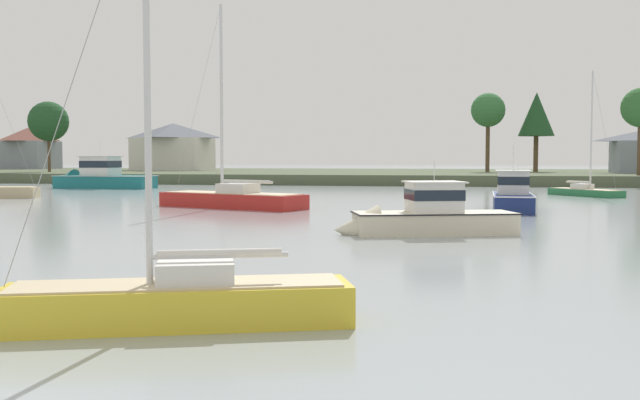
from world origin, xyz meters
TOP-DOWN VIEW (x-y plane):
  - far_shore_bank at (0.00, 92.86)m, footprint 246.51×45.66m
  - sailboat_red at (-6.80, 35.11)m, footprint 9.66×5.91m
  - sailboat_yellow at (1.55, 5.75)m, footprint 6.26×3.42m
  - cruiser_cream at (4.86, 22.14)m, footprint 7.41×4.08m
  - sailboat_green at (16.10, 52.88)m, footprint 5.10×6.34m
  - cruiser_navy at (9.44, 36.27)m, footprint 2.37×7.54m
  - cruiser_teal at (-28.52, 59.39)m, footprint 10.85×3.98m
  - shore_tree_left_mid at (10.19, 92.02)m, footprint 4.45×4.45m
  - shore_tree_right at (16.34, 92.20)m, footprint 4.63×4.63m
  - shore_tree_center_left at (-45.70, 79.80)m, footprint 5.13×5.13m
  - cottage_eastern at (-35.14, 95.74)m, footprint 10.78×9.76m
  - cottage_behind_trees at (-64.19, 104.05)m, footprint 8.63×8.27m

SIDE VIEW (x-z plane):
  - sailboat_yellow at x=1.55m, z-range -4.04..4.44m
  - sailboat_green at x=16.10m, z-range -4.78..5.19m
  - sailboat_red at x=-6.80m, z-range -6.06..6.59m
  - cruiser_cream at x=4.86m, z-range -1.38..2.27m
  - cruiser_navy at x=9.44m, z-range -1.66..2.71m
  - far_shore_bank at x=0.00m, z-range 0.00..1.14m
  - cruiser_teal at x=-28.52m, z-range -2.24..3.58m
  - cottage_behind_trees at x=-64.19m, z-range 1.26..8.09m
  - cottage_eastern at x=-35.14m, z-range 1.26..8.18m
  - shore_tree_center_left at x=-45.70m, z-range 3.10..12.20m
  - shore_tree_right at x=16.34m, z-range 3.40..13.73m
  - shore_tree_left_mid at x=10.19m, z-range 3.98..14.30m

